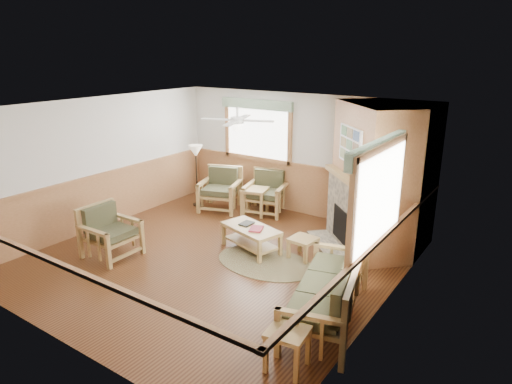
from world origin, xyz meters
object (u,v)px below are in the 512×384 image
Objects in this scene: armchair_left at (111,232)px; end_table_sofa at (287,349)px; floor_lamp_left at (197,175)px; armchair_back_right at (266,193)px; sofa at (328,288)px; armchair_back_left at (220,189)px; end_table_chairs at (255,201)px; footstool at (303,248)px; coffee_table at (251,238)px; floor_lamp_right at (359,224)px.

armchair_left reaches higher than end_table_sofa.
armchair_left is 3.09m from floor_lamp_left.
armchair_back_right is 1.86× the size of end_table_sofa.
sofa and armchair_back_left have the same top height.
end_table_chairs is at bearing -7.61° from armchair_back_left.
footstool is (-1.29, 2.73, -0.07)m from end_table_sofa.
coffee_table is 1.89× the size of end_table_chairs.
sofa is at bearing -29.50° from floor_lamp_left.
end_table_sofa is at bearing -10.65° from sofa.
armchair_back_right reaches higher than footstool.
armchair_left is 2.54m from coffee_table.
floor_lamp_right is (2.89, -1.66, 0.42)m from armchair_back_right.
armchair_left is at bearing -154.84° from floor_lamp_right.
sofa is at bearing 93.44° from end_table_sofa.
footstool is (2.00, -1.38, -0.11)m from end_table_chairs.
armchair_back_left is 0.54× the size of floor_lamp_right.
floor_lamp_right is at bearing -14.53° from floor_lamp_left.
armchair_back_right is at bearing -16.88° from armchair_left.
sofa is at bearing -14.51° from coffee_table.
end_table_sofa is (0.07, -1.19, -0.23)m from sofa.
sofa is 2.20× the size of armchair_back_right.
sofa is 2.54m from coffee_table.
armchair_back_right is 1.03× the size of armchair_left.
end_table_sofa is at bearing -51.33° from end_table_chairs.
floor_lamp_left is (-4.72, 2.67, 0.25)m from sofa.
armchair_back_right is 2.09m from coffee_table.
footstool is (2.89, 1.88, -0.27)m from armchair_left.
floor_lamp_left is (-4.79, 3.86, 0.48)m from end_table_sofa.
end_table_chairs is 1.38× the size of footstool.
coffee_table is 3.34m from end_table_sofa.
floor_lamp_left is at bearing 162.04° from footstool.
floor_lamp_left is at bearing 10.94° from armchair_left.
sofa reaches higher than end_table_sofa.
end_table_sofa is (4.18, -0.84, -0.21)m from armchair_left.
sofa reaches higher than footstool.
armchair_back_left is at bearing -172.18° from armchair_back_right.
armchair_back_left is 4.11m from floor_lamp_right.
floor_lamp_left is (-0.61, 3.02, 0.27)m from armchair_left.
footstool is at bearing -155.64° from sofa.
armchair_left is at bearing -105.23° from end_table_chairs.
end_table_chairs is (-1.04, 1.63, 0.07)m from coffee_table.
armchair_back_right is 3.65m from armchair_left.
armchair_left is (-0.03, -3.09, -0.02)m from armchair_back_left.
coffee_table is 2.94m from floor_lamp_left.
floor_lamp_right reaches higher than end_table_sofa.
armchair_back_left reaches higher than coffee_table.
end_table_chairs is at bearing 154.86° from floor_lamp_right.
floor_lamp_right reaches higher than armchair_back_right.
footstool is 0.25× the size of floor_lamp_right.
coffee_table is (1.90, -1.46, -0.25)m from armchair_back_left.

